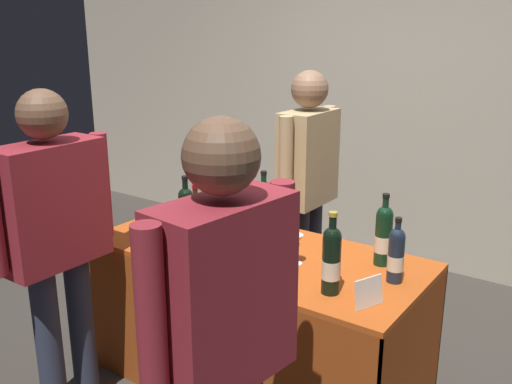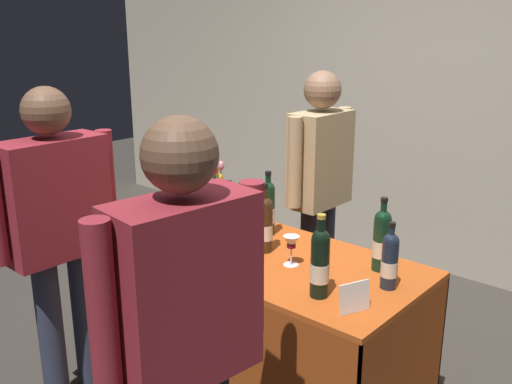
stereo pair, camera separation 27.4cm
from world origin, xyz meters
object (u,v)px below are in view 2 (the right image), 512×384
at_px(tasting_table, 256,292).
at_px(flower_vase, 217,202).
at_px(wine_glass_near_vendor, 291,244).
at_px(display_bottle_0, 197,221).
at_px(featured_wine_bottle, 382,240).
at_px(vendor_presenter, 320,180).
at_px(taster_foreground_right, 186,327).

relative_size(tasting_table, flower_vase, 4.23).
bearing_deg(flower_vase, wine_glass_near_vendor, -14.95).
distance_m(display_bottle_0, flower_vase, 0.36).
relative_size(featured_wine_bottle, vendor_presenter, 0.22).
relative_size(display_bottle_0, flower_vase, 0.86).
relative_size(tasting_table, wine_glass_near_vendor, 11.63).
height_order(wine_glass_near_vendor, flower_vase, flower_vase).
bearing_deg(display_bottle_0, vendor_presenter, 84.00).
relative_size(display_bottle_0, wine_glass_near_vendor, 2.35).
height_order(flower_vase, taster_foreground_right, taster_foreground_right).
bearing_deg(taster_foreground_right, vendor_presenter, 29.24).
bearing_deg(wine_glass_near_vendor, display_bottle_0, -163.70).
height_order(flower_vase, vendor_presenter, vendor_presenter).
relative_size(display_bottle_0, taster_foreground_right, 0.21).
bearing_deg(tasting_table, flower_vase, 160.75).
xyz_separation_m(display_bottle_0, wine_glass_near_vendor, (0.48, 0.14, -0.04)).
bearing_deg(vendor_presenter, display_bottle_0, -5.28).
relative_size(wine_glass_near_vendor, vendor_presenter, 0.09).
bearing_deg(vendor_presenter, wine_glass_near_vendor, 27.30).
bearing_deg(featured_wine_bottle, tasting_table, -161.16).
distance_m(featured_wine_bottle, wine_glass_near_vendor, 0.41).
distance_m(flower_vase, taster_foreground_right, 1.48).
bearing_deg(vendor_presenter, featured_wine_bottle, 53.89).
xyz_separation_m(featured_wine_bottle, flower_vase, (-0.99, -0.06, -0.01)).
distance_m(wine_glass_near_vendor, taster_foreground_right, 0.99).
xyz_separation_m(display_bottle_0, vendor_presenter, (0.10, 0.91, 0.04)).
distance_m(tasting_table, taster_foreground_right, 1.20).
xyz_separation_m(tasting_table, wine_glass_near_vendor, (0.24, -0.03, 0.34)).
height_order(tasting_table, wine_glass_near_vendor, wine_glass_near_vendor).
bearing_deg(taster_foreground_right, display_bottle_0, 51.98).
relative_size(wine_glass_near_vendor, taster_foreground_right, 0.09).
relative_size(featured_wine_bottle, flower_vase, 0.87).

